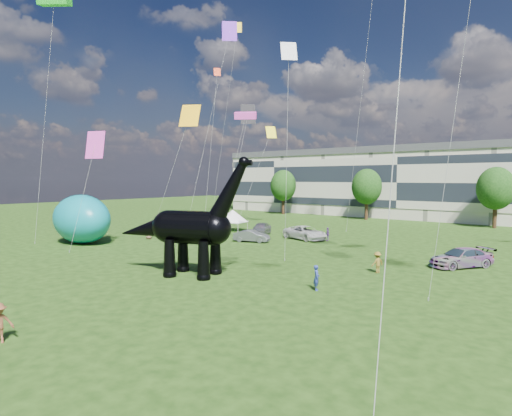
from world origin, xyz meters
The scene contains 14 objects.
ground centered at (0.00, 0.00, 0.00)m, with size 220.00×220.00×0.00m, color #16330C.
terrace_row centered at (-8.00, 62.00, 6.00)m, with size 78.00×11.00×12.00m, color beige.
tree_far_left centered at (-30.00, 53.00, 6.29)m, with size 5.20×5.20×9.44m.
tree_mid_left centered at (-12.00, 53.00, 6.29)m, with size 5.20×5.20×9.44m.
tree_mid_right centered at (8.00, 53.00, 6.29)m, with size 5.20×5.20×9.44m.
dinosaur_sculpture centered at (-3.49, 4.33, 3.44)m, with size 10.95×5.43×9.10m.
car_silver centered at (-13.46, 25.49, 0.80)m, with size 1.89×4.71×1.60m, color #B0B1B5.
car_grey centered at (-10.45, 20.05, 0.68)m, with size 1.43×4.10×1.35m, color slate.
car_white centered at (-6.81, 25.58, 0.80)m, with size 2.67×5.78×1.61m, color silver.
car_dark centered at (11.65, 20.39, 0.78)m, with size 2.20×5.40×1.57m, color #595960.
gazebo_left centered at (-19.32, 26.48, 2.05)m, with size 5.19×5.19×2.91m.
inflatable_teal centered at (-24.53, 7.31, 2.71)m, with size 8.67×5.42×5.42m, color #0C8798.
visitors centered at (-1.07, 12.98, 0.87)m, with size 48.31×47.86×1.87m.
kites centered at (-12.47, 13.47, 23.57)m, with size 62.33×45.36×29.65m.
Camera 1 is at (20.75, -16.77, 7.24)m, focal length 30.00 mm.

